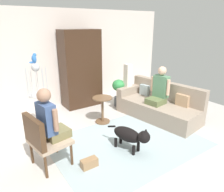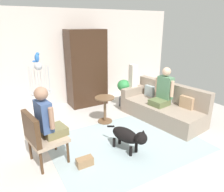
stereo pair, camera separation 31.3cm
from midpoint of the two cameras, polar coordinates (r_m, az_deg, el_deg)
ground_plane at (r=4.38m, az=5.64°, el=-12.02°), size 7.03×7.03×0.00m
back_wall at (r=6.22m, az=-8.59°, el=10.27°), size 6.46×0.12×2.64m
area_rug at (r=4.29m, az=6.18°, el=-12.66°), size 2.87×2.12×0.01m
couch at (r=5.39m, az=15.14°, el=-2.90°), size 1.20×2.16×0.86m
armchair at (r=3.60m, az=-16.64°, el=-10.09°), size 0.65×0.69×0.93m
person_on_couch at (r=5.18m, az=15.50°, el=1.52°), size 0.53×0.52×0.89m
person_on_armchair at (r=3.53m, az=-14.92°, el=-5.54°), size 0.48×0.51×0.87m
round_end_table at (r=4.98m, az=-0.15°, el=-3.31°), size 0.46×0.46×0.63m
dog at (r=3.91m, az=6.75°, el=-10.76°), size 0.41×0.91×0.53m
bird_cage_stand at (r=4.57m, az=-16.68°, el=-0.35°), size 0.41×0.41×1.53m
parrot at (r=4.38m, az=-17.78°, el=9.91°), size 0.17×0.10×0.19m
potted_plant at (r=5.94m, az=4.71°, el=1.60°), size 0.36×0.36×0.77m
column_lamp at (r=5.82m, az=7.20°, el=2.48°), size 0.20×0.20×1.22m
armoire_cabinet at (r=5.96m, az=-5.43°, el=7.42°), size 1.05×0.56×2.11m
handbag at (r=3.67m, az=-4.87°, el=-17.45°), size 0.28×0.14×0.15m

